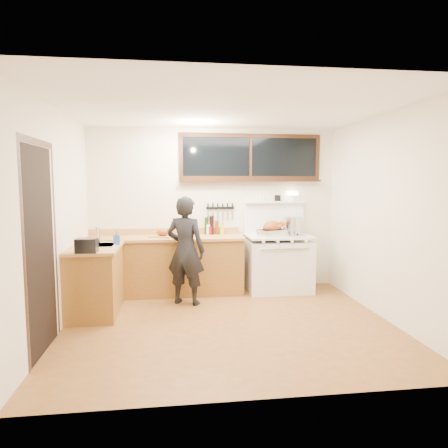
{
  "coord_description": "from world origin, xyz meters",
  "views": [
    {
      "loc": [
        -0.67,
        -4.73,
        1.74
      ],
      "look_at": [
        0.05,
        0.85,
        1.15
      ],
      "focal_mm": 32.0,
      "sensor_mm": 36.0,
      "label": 1
    }
  ],
  "objects": [
    {
      "name": "man",
      "position": [
        -0.5,
        0.89,
        0.77
      ],
      "size": [
        0.67,
        0.57,
        1.55
      ],
      "color": "black",
      "rests_on": "ground"
    },
    {
      "name": "back_window",
      "position": [
        0.6,
        1.72,
        2.06
      ],
      "size": [
        2.32,
        0.13,
        0.77
      ],
      "color": "black",
      "rests_on": "room_shell"
    },
    {
      "name": "room_shell",
      "position": [
        0.0,
        0.0,
        1.65
      ],
      "size": [
        4.1,
        3.6,
        2.65
      ],
      "color": "silver",
      "rests_on": "ground"
    },
    {
      "name": "toaster",
      "position": [
        -1.7,
        0.17,
        0.99
      ],
      "size": [
        0.25,
        0.18,
        0.17
      ],
      "color": "black",
      "rests_on": "counter_left"
    },
    {
      "name": "soap_bottle",
      "position": [
        -1.43,
        0.75,
        0.99
      ],
      "size": [
        0.1,
        0.1,
        0.18
      ],
      "color": "#214EA8",
      "rests_on": "counter_left"
    },
    {
      "name": "sink_unit",
      "position": [
        -1.68,
        0.7,
        0.85
      ],
      "size": [
        0.5,
        0.45,
        0.37
      ],
      "color": "white",
      "rests_on": "counter_left"
    },
    {
      "name": "ground_plane",
      "position": [
        0.0,
        0.0,
        -0.01
      ],
      "size": [
        4.0,
        3.5,
        0.02
      ],
      "primitive_type": "cube",
      "color": "brown"
    },
    {
      "name": "left_doorway",
      "position": [
        -1.99,
        -0.55,
        1.09
      ],
      "size": [
        0.02,
        1.04,
        2.17
      ],
      "color": "black",
      "rests_on": "ground"
    },
    {
      "name": "counter_left",
      "position": [
        -1.7,
        0.62,
        0.45
      ],
      "size": [
        0.64,
        1.09,
        0.9
      ],
      "color": "brown",
      "rests_on": "ground"
    },
    {
      "name": "bottle_cluster",
      "position": [
        -0.03,
        1.63,
        1.03
      ],
      "size": [
        0.32,
        0.07,
        0.3
      ],
      "color": "black",
      "rests_on": "counter_back"
    },
    {
      "name": "saucepan",
      "position": [
        1.0,
        1.57,
        0.95
      ],
      "size": [
        0.19,
        0.27,
        0.11
      ],
      "color": "silver",
      "rests_on": "vintage_stove"
    },
    {
      "name": "roast_turkey",
      "position": [
        0.88,
        1.35,
        1.0
      ],
      "size": [
        0.47,
        0.4,
        0.24
      ],
      "color": "silver",
      "rests_on": "vintage_stove"
    },
    {
      "name": "coffee_tin",
      "position": [
        -0.07,
        1.63,
        0.97
      ],
      "size": [
        0.11,
        0.1,
        0.13
      ],
      "color": "maroon",
      "rests_on": "counter_back"
    },
    {
      "name": "pitcher",
      "position": [
        -0.11,
        1.64,
        0.98
      ],
      "size": [
        0.1,
        0.1,
        0.17
      ],
      "color": "white",
      "rests_on": "counter_back"
    },
    {
      "name": "pot_lid",
      "position": [
        1.26,
        1.26,
        0.91
      ],
      "size": [
        0.31,
        0.31,
        0.04
      ],
      "color": "silver",
      "rests_on": "vintage_stove"
    },
    {
      "name": "knife_strip",
      "position": [
        0.1,
        1.73,
        1.31
      ],
      "size": [
        0.46,
        0.03,
        0.28
      ],
      "color": "black",
      "rests_on": "room_shell"
    },
    {
      "name": "cutting_board",
      "position": [
        -0.83,
        1.42,
        0.95
      ],
      "size": [
        0.44,
        0.4,
        0.13
      ],
      "color": "#B37E47",
      "rests_on": "counter_back"
    },
    {
      "name": "vintage_stove",
      "position": [
        1.0,
        1.41,
        0.47
      ],
      "size": [
        1.02,
        0.74,
        1.58
      ],
      "color": "white",
      "rests_on": "ground"
    },
    {
      "name": "counter_back",
      "position": [
        -0.8,
        1.45,
        0.45
      ],
      "size": [
        2.44,
        0.64,
        1.0
      ],
      "color": "brown",
      "rests_on": "ground"
    },
    {
      "name": "stockpot",
      "position": [
        1.25,
        1.52,
        1.04
      ],
      "size": [
        0.39,
        0.39,
        0.29
      ],
      "color": "silver",
      "rests_on": "vintage_stove"
    }
  ]
}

